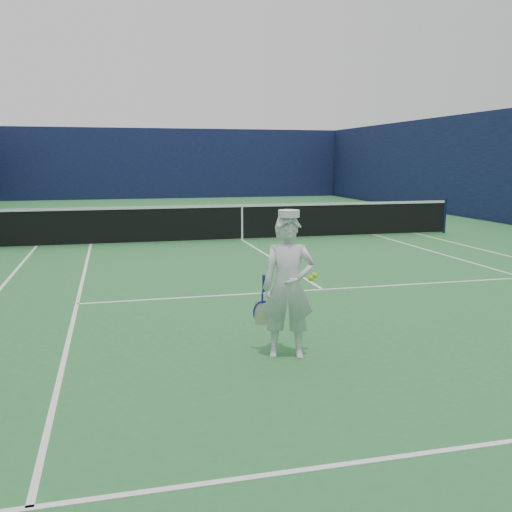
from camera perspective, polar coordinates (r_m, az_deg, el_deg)
The scene contains 5 objects.
ground at distance 16.08m, azimuth -1.40°, elevation 1.60°, with size 80.00×80.00×0.00m, color #296C35.
court_markings at distance 16.08m, azimuth -1.40°, elevation 1.62°, with size 11.03×23.83×0.01m.
windscreen_fence at distance 15.93m, azimuth -1.43°, elevation 8.75°, with size 20.12×36.12×4.00m.
tennis_net at distance 16.02m, azimuth -1.41°, elevation 3.57°, with size 12.88×0.09×1.07m.
tennis_player at distance 6.50m, azimuth 3.22°, elevation -3.04°, with size 0.73×0.62×1.70m.
Camera 1 is at (-3.51, -15.54, 2.25)m, focal length 40.00 mm.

